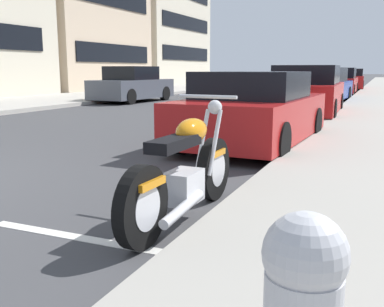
% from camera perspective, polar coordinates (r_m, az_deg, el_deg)
% --- Properties ---
extents(sidewalk_far_curb, '(120.00, 5.00, 0.14)m').
position_cam_1_polar(sidewalk_far_curb, '(19.85, -18.30, 6.45)').
color(sidewalk_far_curb, '#ADA89E').
rests_on(sidewalk_far_curb, ground).
extents(parking_stall_stripe, '(0.12, 2.20, 0.01)m').
position_cam_1_polar(parking_stall_stripe, '(3.78, -11.80, -10.91)').
color(parking_stall_stripe, silver).
rests_on(parking_stall_stripe, ground).
extents(parked_motorcycle, '(2.14, 0.62, 1.13)m').
position_cam_1_polar(parked_motorcycle, '(4.10, -0.93, -2.59)').
color(parked_motorcycle, black).
rests_on(parked_motorcycle, ground).
extents(parked_car_second_in_row, '(4.09, 2.05, 1.34)m').
position_cam_1_polar(parked_car_second_in_row, '(8.19, 7.86, 5.39)').
color(parked_car_second_in_row, '#AD1919').
rests_on(parked_car_second_in_row, ground).
extents(parked_car_at_intersection, '(4.35, 2.00, 1.49)m').
position_cam_1_polar(parked_car_at_intersection, '(13.76, 14.50, 7.58)').
color(parked_car_at_intersection, '#AD1919').
rests_on(parked_car_at_intersection, ground).
extents(parked_car_near_corner, '(4.65, 2.18, 1.45)m').
position_cam_1_polar(parked_car_near_corner, '(19.64, 16.28, 8.27)').
color(parked_car_near_corner, navy).
rests_on(parked_car_near_corner, ground).
extents(parked_car_across_street, '(4.58, 1.91, 1.45)m').
position_cam_1_polar(parked_car_across_street, '(25.82, 18.26, 8.70)').
color(parked_car_across_street, '#AD1919').
rests_on(parked_car_across_street, ground).
extents(parked_car_far_down_curb, '(4.37, 1.93, 1.41)m').
position_cam_1_polar(parked_car_far_down_curb, '(31.93, 19.56, 8.91)').
color(parked_car_far_down_curb, '#AD1919').
rests_on(parked_car_far_down_curb, ground).
extents(car_opposite_curb, '(4.20, 2.06, 1.50)m').
position_cam_1_polar(car_opposite_curb, '(19.43, -7.68, 8.64)').
color(car_opposite_curb, '#4C515B').
rests_on(car_opposite_curb, ground).
extents(townhouse_far_uphill, '(9.33, 10.77, 10.59)m').
position_cam_1_polar(townhouse_far_uphill, '(31.94, -18.42, 17.29)').
color(townhouse_far_uphill, beige).
rests_on(townhouse_far_uphill, ground).
extents(townhouse_near_left, '(10.79, 9.35, 12.00)m').
position_cam_1_polar(townhouse_near_left, '(40.49, -6.96, 17.25)').
color(townhouse_near_left, beige).
rests_on(townhouse_near_left, ground).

